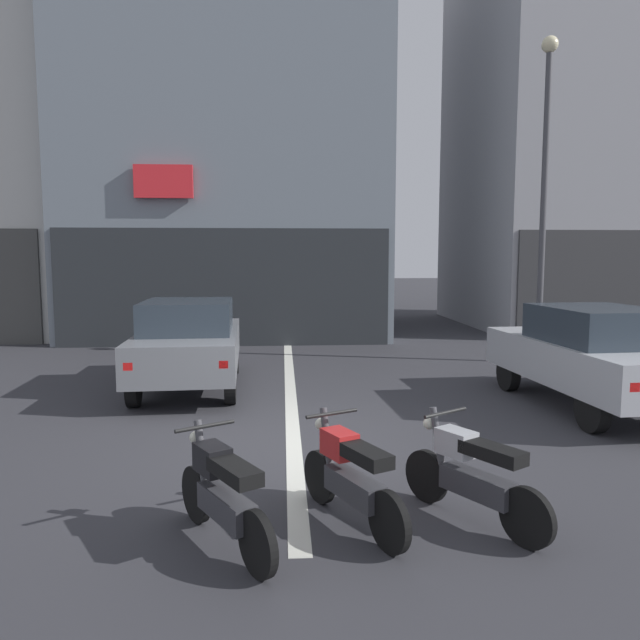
{
  "coord_description": "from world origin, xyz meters",
  "views": [
    {
      "loc": [
        -0.13,
        -7.49,
        2.42
      ],
      "look_at": [
        0.48,
        2.0,
        1.4
      ],
      "focal_mm": 32.9,
      "sensor_mm": 36.0,
      "label": 1
    }
  ],
  "objects_px": {
    "car_silver_parked_kerbside": "(593,353)",
    "street_lamp": "(545,170)",
    "motorcycle_silver_row_centre": "(472,474)",
    "car_grey_crossing_near": "(189,341)",
    "motorcycle_black_row_leftmost": "(223,493)",
    "motorcycle_red_row_left_mid": "(350,476)"
  },
  "relations": [
    {
      "from": "car_silver_parked_kerbside",
      "to": "street_lamp",
      "type": "distance_m",
      "value": 5.43
    },
    {
      "from": "street_lamp",
      "to": "motorcycle_silver_row_centre",
      "type": "xyz_separation_m",
      "value": [
        -4.17,
        -7.98,
        -3.91
      ]
    },
    {
      "from": "street_lamp",
      "to": "car_grey_crossing_near",
      "type": "bearing_deg",
      "value": -163.59
    },
    {
      "from": "motorcycle_black_row_leftmost",
      "to": "motorcycle_red_row_left_mid",
      "type": "relative_size",
      "value": 0.95
    },
    {
      "from": "motorcycle_black_row_leftmost",
      "to": "motorcycle_silver_row_centre",
      "type": "xyz_separation_m",
      "value": [
        2.22,
        0.31,
        0.0
      ]
    },
    {
      "from": "street_lamp",
      "to": "motorcycle_red_row_left_mid",
      "type": "bearing_deg",
      "value": -123.59
    },
    {
      "from": "car_silver_parked_kerbside",
      "to": "motorcycle_red_row_left_mid",
      "type": "xyz_separation_m",
      "value": [
        -4.36,
        -3.9,
        -0.43
      ]
    },
    {
      "from": "motorcycle_red_row_left_mid",
      "to": "car_silver_parked_kerbside",
      "type": "bearing_deg",
      "value": 41.78
    },
    {
      "from": "car_grey_crossing_near",
      "to": "motorcycle_red_row_left_mid",
      "type": "xyz_separation_m",
      "value": [
        2.32,
        -5.71,
        -0.43
      ]
    },
    {
      "from": "motorcycle_black_row_leftmost",
      "to": "motorcycle_silver_row_centre",
      "type": "bearing_deg",
      "value": 7.91
    },
    {
      "from": "car_silver_parked_kerbside",
      "to": "motorcycle_silver_row_centre",
      "type": "xyz_separation_m",
      "value": [
        -3.25,
        -3.92,
        -0.43
      ]
    },
    {
      "from": "motorcycle_silver_row_centre",
      "to": "motorcycle_black_row_leftmost",
      "type": "bearing_deg",
      "value": -172.09
    },
    {
      "from": "car_silver_parked_kerbside",
      "to": "street_lamp",
      "type": "height_order",
      "value": "street_lamp"
    },
    {
      "from": "car_silver_parked_kerbside",
      "to": "motorcycle_black_row_leftmost",
      "type": "xyz_separation_m",
      "value": [
        -5.47,
        -4.23,
        -0.43
      ]
    },
    {
      "from": "motorcycle_black_row_leftmost",
      "to": "motorcycle_silver_row_centre",
      "type": "distance_m",
      "value": 2.24
    },
    {
      "from": "motorcycle_red_row_left_mid",
      "to": "motorcycle_silver_row_centre",
      "type": "bearing_deg",
      "value": -1.19
    },
    {
      "from": "street_lamp",
      "to": "motorcycle_black_row_leftmost",
      "type": "bearing_deg",
      "value": -127.66
    },
    {
      "from": "car_grey_crossing_near",
      "to": "street_lamp",
      "type": "relative_size",
      "value": 0.58
    },
    {
      "from": "motorcycle_black_row_leftmost",
      "to": "motorcycle_silver_row_centre",
      "type": "relative_size",
      "value": 1.01
    },
    {
      "from": "motorcycle_black_row_leftmost",
      "to": "street_lamp",
      "type": "bearing_deg",
      "value": 52.34
    },
    {
      "from": "car_grey_crossing_near",
      "to": "motorcycle_black_row_leftmost",
      "type": "relative_size",
      "value": 2.87
    },
    {
      "from": "car_silver_parked_kerbside",
      "to": "motorcycle_silver_row_centre",
      "type": "height_order",
      "value": "car_silver_parked_kerbside"
    }
  ]
}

